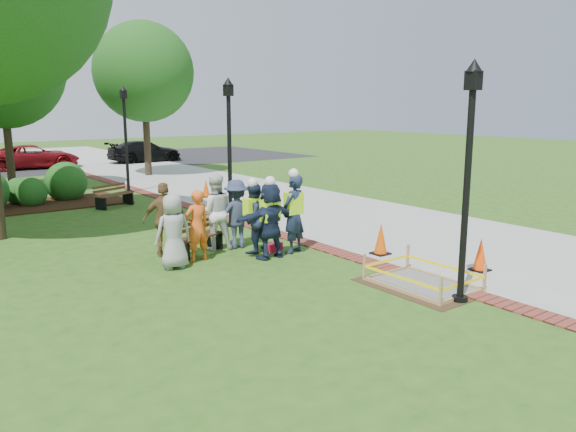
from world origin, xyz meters
TOP-DOWN VIEW (x-y plane):
  - ground at (0.00, 0.00)m, footprint 100.00×100.00m
  - sidewalk at (5.00, 10.00)m, footprint 6.00×60.00m
  - brick_edging at (1.75, 10.00)m, footprint 0.50×60.00m
  - mulch_bed at (-3.00, 12.00)m, footprint 7.00×3.00m
  - parking_lot at (0.00, 27.00)m, footprint 36.00×12.00m
  - wet_concrete_pad at (1.39, -2.01)m, footprint 1.70×2.30m
  - bench_near at (-0.99, 2.79)m, footprint 1.47×0.94m
  - bench_far at (-0.35, 10.17)m, footprint 1.50×0.99m
  - cone_front at (3.16, -2.09)m, footprint 0.37×0.37m
  - cone_back at (2.43, 0.12)m, footprint 0.39×0.39m
  - cone_far at (3.21, 10.09)m, footprint 0.36×0.36m
  - toolbox at (0.62, 1.93)m, footprint 0.43×0.28m
  - lamp_near at (1.25, -3.00)m, footprint 0.28×0.28m
  - lamp_mid at (1.25, 5.00)m, footprint 0.28×0.28m
  - lamp_far at (1.25, 13.00)m, footprint 0.28×0.28m
  - tree_back at (-2.49, 15.89)m, footprint 4.81×4.81m
  - tree_right at (4.22, 17.97)m, footprint 4.86×4.86m
  - shrub_c at (-2.60, 12.17)m, footprint 1.08×1.08m
  - shrub_d at (-1.22, 12.83)m, footprint 1.53×1.53m
  - shrub_e at (-2.84, 12.84)m, footprint 1.03×1.03m
  - casual_person_a at (-1.96, 2.04)m, footprint 0.55×0.37m
  - casual_person_b at (-1.28, 2.25)m, footprint 0.54×0.36m
  - casual_person_c at (-0.42, 2.95)m, footprint 0.70×0.58m
  - casual_person_d at (-1.67, 3.09)m, footprint 0.65×0.53m
  - casual_person_e at (0.07, 2.74)m, footprint 0.60×0.45m
  - hivis_worker_a at (0.19, 1.46)m, footprint 0.58×0.38m
  - hivis_worker_b at (0.91, 1.54)m, footprint 0.70×0.58m
  - hivis_worker_c at (0.14, 2.12)m, footprint 0.60×0.46m
  - parked_car_c at (0.34, 24.70)m, footprint 2.34×4.58m
  - parked_car_d at (6.78, 24.51)m, footprint 2.01×4.43m

SIDE VIEW (x-z plane):
  - ground at x=0.00m, z-range 0.00..0.00m
  - shrub_c at x=-2.60m, z-range -0.54..0.54m
  - shrub_d at x=-1.22m, z-range -0.77..0.77m
  - shrub_e at x=-2.84m, z-range -0.52..0.52m
  - parked_car_c at x=0.34m, z-range -0.72..0.72m
  - parked_car_d at x=6.78m, z-range -0.72..0.72m
  - parking_lot at x=0.00m, z-range 0.00..0.01m
  - sidewalk at x=5.00m, z-range 0.00..0.02m
  - brick_edging at x=1.75m, z-range 0.00..0.03m
  - mulch_bed at x=-3.00m, z-range -0.01..0.04m
  - toolbox at x=0.62m, z-range 0.00..0.20m
  - wet_concrete_pad at x=1.39m, z-range -0.04..0.51m
  - bench_near at x=-0.99m, z-range -0.14..0.62m
  - bench_far at x=-0.35m, z-range -0.14..0.64m
  - cone_far at x=3.21m, z-range -0.01..0.70m
  - cone_front at x=3.16m, z-range -0.01..0.72m
  - cone_back at x=2.43m, z-range -0.01..0.76m
  - casual_person_b at x=-1.28m, z-range 0.00..1.63m
  - casual_person_a at x=-1.96m, z-range 0.00..1.64m
  - casual_person_e at x=0.07m, z-range 0.00..1.70m
  - casual_person_d at x=-1.67m, z-range 0.00..1.74m
  - hivis_worker_c at x=0.14m, z-range 0.00..1.81m
  - casual_person_c at x=-0.42m, z-range 0.00..1.87m
  - hivis_worker_a at x=0.19m, z-range -0.01..1.91m
  - hivis_worker_b at x=0.91m, z-range -0.02..2.02m
  - lamp_near at x=1.25m, z-range 0.35..4.61m
  - lamp_mid at x=1.25m, z-range 0.35..4.61m
  - lamp_far at x=1.25m, z-range 0.35..4.61m
  - tree_back at x=-2.49m, z-range 1.27..8.64m
  - tree_right at x=4.22m, z-range 1.31..8.83m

